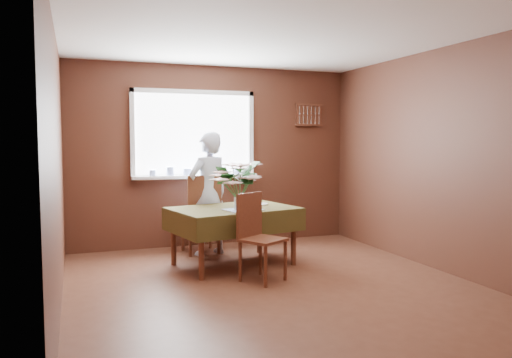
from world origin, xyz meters
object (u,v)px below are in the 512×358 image
object	(u,v)px
chair_far	(202,211)
dining_table	(234,214)
seated_woman	(209,194)
flower_bouquet	(239,180)
chair_near	(257,233)

from	to	relation	value
chair_far	dining_table	bearing A→B (deg)	104.39
seated_woman	flower_bouquet	distance (m)	0.89
chair_far	seated_woman	size ratio (longest dim) A/B	0.65
chair_near	flower_bouquet	world-z (taller)	flower_bouquet
dining_table	seated_woman	distance (m)	0.67
chair_near	seated_woman	world-z (taller)	seated_woman
dining_table	chair_near	xyz separation A→B (m)	(0.04, -0.68, -0.10)
chair_near	flower_bouquet	size ratio (longest dim) A/B	1.50
chair_near	seated_woman	xyz separation A→B (m)	(-0.18, 1.31, 0.29)
dining_table	chair_far	world-z (taller)	chair_far
chair_far	chair_near	bearing A→B (deg)	98.19
chair_far	seated_woman	bearing A→B (deg)	138.70
chair_far	chair_near	distance (m)	1.39
dining_table	chair_near	size ratio (longest dim) A/B	1.72
chair_near	flower_bouquet	xyz separation A→B (m)	(-0.04, 0.47, 0.52)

